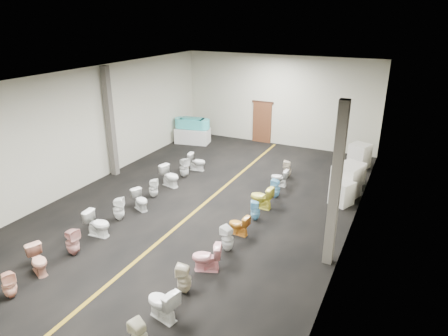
{
  "coord_description": "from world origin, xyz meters",
  "views": [
    {
      "loc": [
        6.26,
        -11.1,
        6.39
      ],
      "look_at": [
        0.37,
        1.0,
        1.14
      ],
      "focal_mm": 32.0,
      "sensor_mm": 36.0,
      "label": 1
    }
  ],
  "objects_px": {
    "appliance_crate_b": "(346,181)",
    "appliance_crate_c": "(351,174)",
    "toilet_left_1": "(9,284)",
    "toilet_left_10": "(197,162)",
    "appliance_crate_d": "(359,156)",
    "toilet_right_7": "(262,197)",
    "appliance_crate_a": "(342,193)",
    "toilet_left_9": "(184,168)",
    "toilet_left_7": "(153,188)",
    "toilet_right_1": "(162,303)",
    "toilet_left_5": "(119,209)",
    "toilet_right_10": "(287,169)",
    "toilet_right_2": "(184,279)",
    "toilet_right_9": "(279,178)",
    "toilet_left_4": "(98,224)",
    "toilet_left_3": "(72,242)",
    "toilet_right_5": "(239,225)",
    "display_table": "(193,136)",
    "toilet_left_2": "(38,260)",
    "toilet_left_6": "(140,200)",
    "toilet_right_3": "(206,257)",
    "bathtub": "(192,123)",
    "toilet_right_8": "(276,188)",
    "toilet_right_6": "(255,210)",
    "toilet_right_4": "(228,239)",
    "toilet_left_8": "(170,176)"
  },
  "relations": [
    {
      "from": "toilet_left_5",
      "to": "toilet_right_3",
      "type": "bearing_deg",
      "value": -131.12
    },
    {
      "from": "toilet_left_7",
      "to": "toilet_right_10",
      "type": "height_order",
      "value": "same"
    },
    {
      "from": "toilet_right_7",
      "to": "toilet_left_4",
      "type": "bearing_deg",
      "value": -41.78
    },
    {
      "from": "toilet_right_2",
      "to": "toilet_right_6",
      "type": "xyz_separation_m",
      "value": [
        0.19,
        4.17,
        -0.05
      ]
    },
    {
      "from": "toilet_left_8",
      "to": "toilet_right_1",
      "type": "height_order",
      "value": "toilet_left_8"
    },
    {
      "from": "appliance_crate_d",
      "to": "toilet_left_6",
      "type": "bearing_deg",
      "value": -129.57
    },
    {
      "from": "toilet_right_2",
      "to": "toilet_right_7",
      "type": "bearing_deg",
      "value": 162.41
    },
    {
      "from": "appliance_crate_b",
      "to": "toilet_right_2",
      "type": "distance_m",
      "value": 7.77
    },
    {
      "from": "appliance_crate_b",
      "to": "toilet_right_9",
      "type": "bearing_deg",
      "value": -176.02
    },
    {
      "from": "toilet_left_10",
      "to": "toilet_left_5",
      "type": "bearing_deg",
      "value": 170.25
    },
    {
      "from": "toilet_right_1",
      "to": "toilet_right_2",
      "type": "height_order",
      "value": "toilet_right_1"
    },
    {
      "from": "appliance_crate_a",
      "to": "toilet_left_9",
      "type": "distance_m",
      "value": 6.34
    },
    {
      "from": "toilet_left_6",
      "to": "toilet_right_3",
      "type": "relative_size",
      "value": 0.91
    },
    {
      "from": "toilet_left_7",
      "to": "toilet_left_8",
      "type": "distance_m",
      "value": 1.15
    },
    {
      "from": "toilet_right_4",
      "to": "toilet_right_9",
      "type": "xyz_separation_m",
      "value": [
        -0.15,
        5.05,
        -0.04
      ]
    },
    {
      "from": "display_table",
      "to": "bathtub",
      "type": "height_order",
      "value": "bathtub"
    },
    {
      "from": "appliance_crate_a",
      "to": "toilet_right_10",
      "type": "height_order",
      "value": "appliance_crate_a"
    },
    {
      "from": "toilet_left_7",
      "to": "toilet_right_1",
      "type": "height_order",
      "value": "toilet_right_1"
    },
    {
      "from": "display_table",
      "to": "toilet_left_2",
      "type": "height_order",
      "value": "display_table"
    },
    {
      "from": "toilet_left_9",
      "to": "toilet_right_1",
      "type": "height_order",
      "value": "toilet_left_9"
    },
    {
      "from": "appliance_crate_d",
      "to": "toilet_right_7",
      "type": "height_order",
      "value": "appliance_crate_d"
    },
    {
      "from": "toilet_left_1",
      "to": "toilet_left_10",
      "type": "height_order",
      "value": "toilet_left_10"
    },
    {
      "from": "toilet_right_5",
      "to": "appliance_crate_c",
      "type": "bearing_deg",
      "value": 159.08
    },
    {
      "from": "appliance_crate_a",
      "to": "toilet_left_7",
      "type": "height_order",
      "value": "appliance_crate_a"
    },
    {
      "from": "toilet_left_9",
      "to": "toilet_left_2",
      "type": "bearing_deg",
      "value": -160.93
    },
    {
      "from": "toilet_left_9",
      "to": "toilet_left_7",
      "type": "bearing_deg",
      "value": -161.22
    },
    {
      "from": "toilet_right_7",
      "to": "display_table",
      "type": "bearing_deg",
      "value": -130.1
    },
    {
      "from": "toilet_left_10",
      "to": "toilet_right_10",
      "type": "relative_size",
      "value": 1.05
    },
    {
      "from": "toilet_left_2",
      "to": "toilet_left_7",
      "type": "distance_m",
      "value": 5.12
    },
    {
      "from": "toilet_left_9",
      "to": "toilet_right_8",
      "type": "height_order",
      "value": "toilet_left_9"
    },
    {
      "from": "toilet_left_2",
      "to": "toilet_right_2",
      "type": "distance_m",
      "value": 3.96
    },
    {
      "from": "bathtub",
      "to": "toilet_right_3",
      "type": "distance_m",
      "value": 11.22
    },
    {
      "from": "toilet_left_6",
      "to": "toilet_left_9",
      "type": "height_order",
      "value": "toilet_left_9"
    },
    {
      "from": "toilet_left_3",
      "to": "toilet_left_4",
      "type": "distance_m",
      "value": 1.12
    },
    {
      "from": "toilet_left_7",
      "to": "toilet_left_10",
      "type": "xyz_separation_m",
      "value": [
        0.09,
        3.1,
        0.02
      ]
    },
    {
      "from": "toilet_right_1",
      "to": "toilet_left_5",
      "type": "bearing_deg",
      "value": -116.47
    },
    {
      "from": "toilet_left_3",
      "to": "toilet_right_5",
      "type": "height_order",
      "value": "toilet_left_3"
    },
    {
      "from": "toilet_left_4",
      "to": "toilet_left_9",
      "type": "xyz_separation_m",
      "value": [
        -0.06,
        5.15,
        0.02
      ]
    },
    {
      "from": "toilet_right_1",
      "to": "toilet_right_9",
      "type": "xyz_separation_m",
      "value": [
        -0.02,
        8.15,
        -0.07
      ]
    },
    {
      "from": "toilet_left_5",
      "to": "toilet_left_9",
      "type": "bearing_deg",
      "value": -24.65
    },
    {
      "from": "appliance_crate_b",
      "to": "appliance_crate_c",
      "type": "bearing_deg",
      "value": 90.0
    },
    {
      "from": "toilet_right_6",
      "to": "toilet_right_10",
      "type": "xyz_separation_m",
      "value": [
        -0.17,
        3.98,
        0.02
      ]
    },
    {
      "from": "appliance_crate_d",
      "to": "toilet_left_3",
      "type": "xyz_separation_m",
      "value": [
        -6.18,
        -10.57,
        -0.13
      ]
    },
    {
      "from": "appliance_crate_c",
      "to": "toilet_right_8",
      "type": "height_order",
      "value": "appliance_crate_c"
    },
    {
      "from": "toilet_right_9",
      "to": "toilet_left_6",
      "type": "bearing_deg",
      "value": -43.2
    },
    {
      "from": "appliance_crate_a",
      "to": "toilet_left_9",
      "type": "height_order",
      "value": "appliance_crate_a"
    },
    {
      "from": "toilet_left_6",
      "to": "toilet_right_2",
      "type": "bearing_deg",
      "value": -107.37
    },
    {
      "from": "display_table",
      "to": "toilet_right_10",
      "type": "relative_size",
      "value": 2.39
    },
    {
      "from": "appliance_crate_b",
      "to": "toilet_right_7",
      "type": "bearing_deg",
      "value": -137.16
    },
    {
      "from": "toilet_left_2",
      "to": "toilet_left_5",
      "type": "relative_size",
      "value": 0.94
    }
  ]
}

